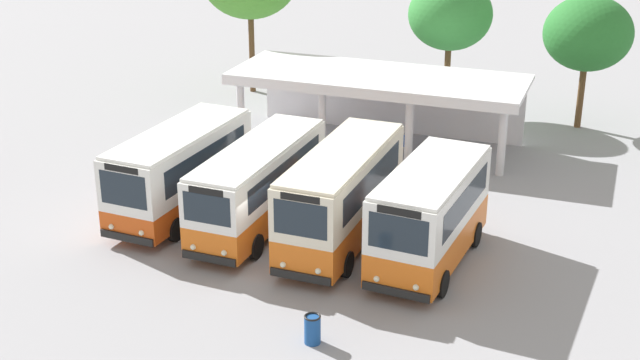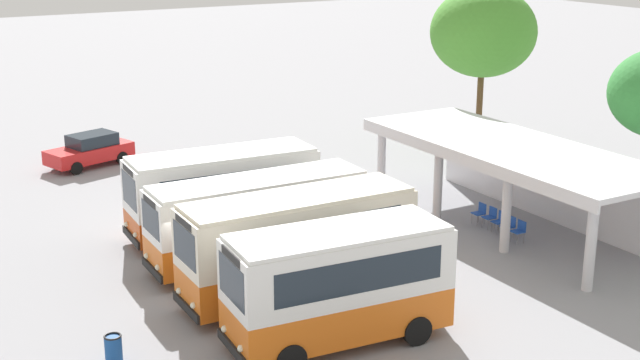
{
  "view_description": "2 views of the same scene",
  "coord_description": "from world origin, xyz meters",
  "px_view_note": "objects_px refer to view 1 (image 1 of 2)",
  "views": [
    {
      "loc": [
        11.94,
        -24.43,
        13.88
      ],
      "look_at": [
        1.59,
        3.64,
        1.76
      ],
      "focal_mm": 48.82,
      "sensor_mm": 36.0,
      "label": 1
    },
    {
      "loc": [
        25.98,
        -10.23,
        11.84
      ],
      "look_at": [
        -0.98,
        5.43,
        2.56
      ],
      "focal_mm": 49.31,
      "sensor_mm": 36.0,
      "label": 2
    }
  ],
  "objects_px": {
    "waiting_chair_fourth_seat": "(393,141)",
    "city_bus_nearest_orange": "(180,168)",
    "city_bus_middle_cream": "(342,193)",
    "city_bus_fourth_amber": "(430,213)",
    "waiting_chair_end_by_column": "(356,136)",
    "litter_bin_apron": "(312,329)",
    "waiting_chair_middle_seat": "(380,139)",
    "waiting_chair_fifth_seat": "(405,143)",
    "city_bus_second_in_row": "(259,183)",
    "waiting_chair_second_from_end": "(368,137)"
  },
  "relations": [
    {
      "from": "city_bus_second_in_row",
      "to": "waiting_chair_second_from_end",
      "type": "height_order",
      "value": "city_bus_second_in_row"
    },
    {
      "from": "city_bus_fourth_amber",
      "to": "waiting_chair_middle_seat",
      "type": "xyz_separation_m",
      "value": [
        -4.78,
        10.36,
        -1.38
      ]
    },
    {
      "from": "city_bus_nearest_orange",
      "to": "waiting_chair_end_by_column",
      "type": "height_order",
      "value": "city_bus_nearest_orange"
    },
    {
      "from": "waiting_chair_second_from_end",
      "to": "litter_bin_apron",
      "type": "relative_size",
      "value": 0.96
    },
    {
      "from": "waiting_chair_second_from_end",
      "to": "waiting_chair_middle_seat",
      "type": "relative_size",
      "value": 1.0
    },
    {
      "from": "city_bus_middle_cream",
      "to": "waiting_chair_fifth_seat",
      "type": "xyz_separation_m",
      "value": [
        -0.26,
        9.73,
        -1.4
      ]
    },
    {
      "from": "waiting_chair_second_from_end",
      "to": "city_bus_second_in_row",
      "type": "bearing_deg",
      "value": -97.35
    },
    {
      "from": "city_bus_second_in_row",
      "to": "waiting_chair_fourth_seat",
      "type": "relative_size",
      "value": 9.32
    },
    {
      "from": "city_bus_fourth_amber",
      "to": "waiting_chair_middle_seat",
      "type": "distance_m",
      "value": 11.49
    },
    {
      "from": "waiting_chair_end_by_column",
      "to": "litter_bin_apron",
      "type": "bearing_deg",
      "value": -76.16
    },
    {
      "from": "waiting_chair_end_by_column",
      "to": "waiting_chair_fourth_seat",
      "type": "distance_m",
      "value": 1.82
    },
    {
      "from": "city_bus_second_in_row",
      "to": "city_bus_fourth_amber",
      "type": "relative_size",
      "value": 1.2
    },
    {
      "from": "city_bus_middle_cream",
      "to": "litter_bin_apron",
      "type": "relative_size",
      "value": 8.65
    },
    {
      "from": "waiting_chair_second_from_end",
      "to": "waiting_chair_fourth_seat",
      "type": "height_order",
      "value": "same"
    },
    {
      "from": "litter_bin_apron",
      "to": "city_bus_nearest_orange",
      "type": "bearing_deg",
      "value": 139.25
    },
    {
      "from": "waiting_chair_end_by_column",
      "to": "litter_bin_apron",
      "type": "height_order",
      "value": "litter_bin_apron"
    },
    {
      "from": "waiting_chair_second_from_end",
      "to": "waiting_chair_middle_seat",
      "type": "xyz_separation_m",
      "value": [
        0.6,
        -0.04,
        0.0
      ]
    },
    {
      "from": "city_bus_fourth_amber",
      "to": "waiting_chair_second_from_end",
      "type": "height_order",
      "value": "city_bus_fourth_amber"
    },
    {
      "from": "waiting_chair_end_by_column",
      "to": "waiting_chair_middle_seat",
      "type": "relative_size",
      "value": 1.0
    },
    {
      "from": "waiting_chair_fourth_seat",
      "to": "waiting_chair_fifth_seat",
      "type": "distance_m",
      "value": 0.61
    },
    {
      "from": "city_bus_second_in_row",
      "to": "waiting_chair_fourth_seat",
      "type": "xyz_separation_m",
      "value": [
        2.45,
        9.53,
        -1.24
      ]
    },
    {
      "from": "waiting_chair_middle_seat",
      "to": "waiting_chair_fifth_seat",
      "type": "height_order",
      "value": "same"
    },
    {
      "from": "city_bus_second_in_row",
      "to": "waiting_chair_fourth_seat",
      "type": "distance_m",
      "value": 9.92
    },
    {
      "from": "city_bus_middle_cream",
      "to": "city_bus_fourth_amber",
      "type": "height_order",
      "value": "city_bus_middle_cream"
    },
    {
      "from": "city_bus_second_in_row",
      "to": "city_bus_middle_cream",
      "type": "height_order",
      "value": "city_bus_middle_cream"
    },
    {
      "from": "waiting_chair_middle_seat",
      "to": "city_bus_nearest_orange",
      "type": "bearing_deg",
      "value": -118.53
    },
    {
      "from": "waiting_chair_middle_seat",
      "to": "litter_bin_apron",
      "type": "height_order",
      "value": "litter_bin_apron"
    },
    {
      "from": "city_bus_nearest_orange",
      "to": "waiting_chair_middle_seat",
      "type": "bearing_deg",
      "value": 61.47
    },
    {
      "from": "city_bus_nearest_orange",
      "to": "waiting_chair_fourth_seat",
      "type": "distance_m",
      "value": 11.14
    },
    {
      "from": "waiting_chair_middle_seat",
      "to": "waiting_chair_fifth_seat",
      "type": "bearing_deg",
      "value": -5.02
    },
    {
      "from": "waiting_chair_middle_seat",
      "to": "waiting_chair_fifth_seat",
      "type": "xyz_separation_m",
      "value": [
        1.21,
        -0.11,
        0.0
      ]
    },
    {
      "from": "waiting_chair_middle_seat",
      "to": "litter_bin_apron",
      "type": "xyz_separation_m",
      "value": [
        2.83,
        -16.39,
        -0.07
      ]
    },
    {
      "from": "city_bus_nearest_orange",
      "to": "waiting_chair_second_from_end",
      "type": "relative_size",
      "value": 8.66
    },
    {
      "from": "city_bus_middle_cream",
      "to": "waiting_chair_fourth_seat",
      "type": "height_order",
      "value": "city_bus_middle_cream"
    },
    {
      "from": "city_bus_middle_cream",
      "to": "waiting_chair_fourth_seat",
      "type": "xyz_separation_m",
      "value": [
        -0.86,
        9.77,
        -1.4
      ]
    },
    {
      "from": "city_bus_nearest_orange",
      "to": "city_bus_fourth_amber",
      "type": "xyz_separation_m",
      "value": [
        9.95,
        -0.86,
        0.06
      ]
    },
    {
      "from": "city_bus_fourth_amber",
      "to": "city_bus_nearest_orange",
      "type": "bearing_deg",
      "value": 175.09
    },
    {
      "from": "waiting_chair_middle_seat",
      "to": "waiting_chair_fourth_seat",
      "type": "distance_m",
      "value": 0.61
    },
    {
      "from": "waiting_chair_fourth_seat",
      "to": "waiting_chair_fifth_seat",
      "type": "height_order",
      "value": "same"
    },
    {
      "from": "city_bus_middle_cream",
      "to": "city_bus_second_in_row",
      "type": "bearing_deg",
      "value": 175.93
    },
    {
      "from": "city_bus_middle_cream",
      "to": "waiting_chair_fourth_seat",
      "type": "distance_m",
      "value": 9.9
    },
    {
      "from": "waiting_chair_end_by_column",
      "to": "city_bus_middle_cream",
      "type": "bearing_deg",
      "value": -74.78
    },
    {
      "from": "city_bus_nearest_orange",
      "to": "waiting_chair_fifth_seat",
      "type": "xyz_separation_m",
      "value": [
        6.38,
        9.4,
        -1.32
      ]
    },
    {
      "from": "city_bus_nearest_orange",
      "to": "city_bus_fourth_amber",
      "type": "relative_size",
      "value": 1.12
    },
    {
      "from": "waiting_chair_end_by_column",
      "to": "waiting_chair_fifth_seat",
      "type": "relative_size",
      "value": 1.0
    },
    {
      "from": "city_bus_fourth_amber",
      "to": "waiting_chair_fourth_seat",
      "type": "relative_size",
      "value": 7.76
    },
    {
      "from": "city_bus_fourth_amber",
      "to": "litter_bin_apron",
      "type": "relative_size",
      "value": 7.41
    },
    {
      "from": "waiting_chair_end_by_column",
      "to": "waiting_chair_fourth_seat",
      "type": "bearing_deg",
      "value": -2.35
    },
    {
      "from": "city_bus_second_in_row",
      "to": "litter_bin_apron",
      "type": "relative_size",
      "value": 8.91
    },
    {
      "from": "waiting_chair_fourth_seat",
      "to": "city_bus_nearest_orange",
      "type": "bearing_deg",
      "value": -121.46
    }
  ]
}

